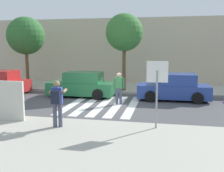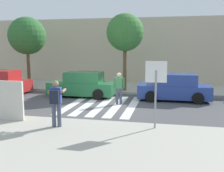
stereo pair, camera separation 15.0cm
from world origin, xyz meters
name	(u,v)px [view 1 (the left image)]	position (x,y,z in m)	size (l,w,h in m)	color
ground_plane	(102,106)	(0.00, 0.00, 0.00)	(120.00, 120.00, 0.00)	#4C4C4F
sidewalk_near	(53,148)	(0.00, -6.20, 0.07)	(60.00, 6.00, 0.14)	#B2AD9E
sidewalk_far	(121,87)	(0.00, 6.00, 0.07)	(60.00, 4.80, 0.14)	#B2AD9E
building_facade_far	(129,51)	(0.00, 10.40, 2.72)	(56.00, 4.00, 5.44)	beige
crosswalk_stripe_0	(74,103)	(-1.60, 0.20, 0.00)	(0.44, 5.20, 0.01)	silver
crosswalk_stripe_1	(88,104)	(-0.80, 0.20, 0.00)	(0.44, 5.20, 0.01)	silver
crosswalk_stripe_2	(103,105)	(0.00, 0.20, 0.00)	(0.44, 5.20, 0.01)	silver
crosswalk_stripe_3	(117,105)	(0.80, 0.20, 0.00)	(0.44, 5.20, 0.01)	silver
crosswalk_stripe_4	(132,106)	(1.60, 0.20, 0.00)	(0.44, 5.20, 0.01)	silver
stop_sign	(157,80)	(2.97, -3.77, 1.92)	(0.76, 0.08, 2.44)	gray
photographer_with_backpack	(57,100)	(-0.61, -4.38, 1.17)	(0.68, 0.91, 1.72)	#474C60
pedestrian_crossing	(119,87)	(0.84, 0.50, 0.97)	(0.58, 0.28, 1.72)	#474C60
parked_car_green	(82,85)	(-1.82, 2.30, 0.73)	(4.10, 1.92, 1.55)	#236B3D
parked_car_blue	(174,88)	(3.79, 2.30, 0.73)	(4.10, 1.92, 1.55)	#284293
street_tree_west	(26,36)	(-6.89, 4.76, 3.88)	(2.76, 2.76, 5.14)	brown
street_tree_center	(124,33)	(0.52, 4.30, 4.02)	(2.49, 2.49, 5.15)	brown
advertising_board	(11,101)	(-2.79, -3.89, 0.94)	(1.10, 0.11, 1.60)	beige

